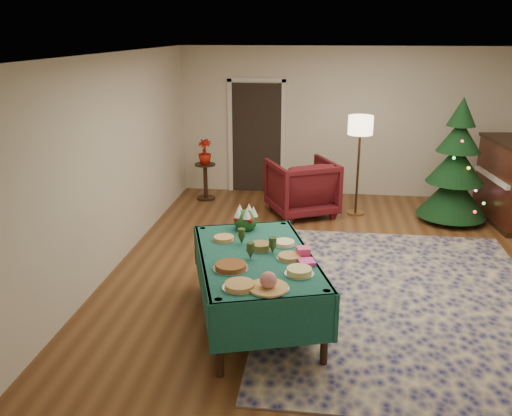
# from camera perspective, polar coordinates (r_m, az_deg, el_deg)

# --- Properties ---
(room_shell) EXTENTS (7.00, 7.00, 7.00)m
(room_shell) POSITION_cam_1_polar(r_m,az_deg,el_deg) (6.70, 10.05, 4.06)
(room_shell) COLOR #593319
(room_shell) RESTS_ON ground
(doorway) EXTENTS (1.08, 0.04, 2.16)m
(doorway) POSITION_cam_1_polar(r_m,az_deg,el_deg) (10.22, 0.07, 7.73)
(doorway) COLOR black
(doorway) RESTS_ON ground
(rug) EXTENTS (3.23, 4.22, 0.02)m
(rug) POSITION_cam_1_polar(r_m,az_deg,el_deg) (6.54, 15.18, -9.25)
(rug) COLOR #151750
(rug) RESTS_ON ground
(buffet_table) EXTENTS (1.67, 2.22, 0.77)m
(buffet_table) POSITION_cam_1_polar(r_m,az_deg,el_deg) (5.62, 0.02, -6.40)
(buffet_table) COLOR black
(buffet_table) RESTS_ON ground
(platter_0) EXTENTS (0.32, 0.32, 0.05)m
(platter_0) POSITION_cam_1_polar(r_m,az_deg,el_deg) (4.88, -1.72, -8.17)
(platter_0) COLOR silver
(platter_0) RESTS_ON buffet_table
(platter_1) EXTENTS (0.37, 0.37, 0.17)m
(platter_1) POSITION_cam_1_polar(r_m,az_deg,el_deg) (4.84, 1.31, -7.88)
(platter_1) COLOR silver
(platter_1) RESTS_ON buffet_table
(platter_2) EXTENTS (0.28, 0.28, 0.06)m
(platter_2) POSITION_cam_1_polar(r_m,az_deg,el_deg) (5.15, 4.57, -6.67)
(platter_2) COLOR silver
(platter_2) RESTS_ON buffet_table
(platter_3) EXTENTS (0.35, 0.35, 0.05)m
(platter_3) POSITION_cam_1_polar(r_m,az_deg,el_deg) (5.25, -2.67, -6.17)
(platter_3) COLOR silver
(platter_3) RESTS_ON buffet_table
(platter_4) EXTENTS (0.27, 0.27, 0.04)m
(platter_4) POSITION_cam_1_polar(r_m,az_deg,el_deg) (5.48, 3.56, -5.17)
(platter_4) COLOR silver
(platter_4) RESTS_ON buffet_table
(platter_5) EXTENTS (0.24, 0.24, 0.07)m
(platter_5) POSITION_cam_1_polar(r_m,az_deg,el_deg) (5.68, 0.52, -4.09)
(platter_5) COLOR silver
(platter_5) RESTS_ON buffet_table
(platter_6) EXTENTS (0.26, 0.26, 0.04)m
(platter_6) POSITION_cam_1_polar(r_m,az_deg,el_deg) (5.82, 2.98, -3.71)
(platter_6) COLOR silver
(platter_6) RESTS_ON buffet_table
(platter_7) EXTENTS (0.26, 0.26, 0.04)m
(platter_7) POSITION_cam_1_polar(r_m,az_deg,el_deg) (5.95, -3.41, -3.22)
(platter_7) COLOR silver
(platter_7) RESTS_ON buffet_table
(goblet_0) EXTENTS (0.08, 0.08, 0.18)m
(goblet_0) POSITION_cam_1_polar(r_m,az_deg,el_deg) (5.80, -1.53, -2.97)
(goblet_0) COLOR #2D471E
(goblet_0) RESTS_ON buffet_table
(goblet_1) EXTENTS (0.08, 0.08, 0.18)m
(goblet_1) POSITION_cam_1_polar(r_m,az_deg,el_deg) (5.56, 1.77, -3.93)
(goblet_1) COLOR #2D471E
(goblet_1) RESTS_ON buffet_table
(goblet_2) EXTENTS (0.08, 0.08, 0.18)m
(goblet_2) POSITION_cam_1_polar(r_m,az_deg,el_deg) (5.42, -0.59, -4.51)
(goblet_2) COLOR #2D471E
(goblet_2) RESTS_ON buffet_table
(napkin_stack) EXTENTS (0.19, 0.19, 0.04)m
(napkin_stack) POSITION_cam_1_polar(r_m,az_deg,el_deg) (5.37, 5.37, -5.71)
(napkin_stack) COLOR #F945B6
(napkin_stack) RESTS_ON buffet_table
(gift_box) EXTENTS (0.15, 0.15, 0.10)m
(gift_box) POSITION_cam_1_polar(r_m,az_deg,el_deg) (5.52, 4.97, -4.66)
(gift_box) COLOR #F94586
(gift_box) RESTS_ON buffet_table
(centerpiece) EXTENTS (0.28, 0.28, 0.32)m
(centerpiece) POSITION_cam_1_polar(r_m,az_deg,el_deg) (6.22, -1.11, -1.09)
(centerpiece) COLOR #1E4C1E
(centerpiece) RESTS_ON buffet_table
(armchair) EXTENTS (1.30, 1.28, 1.03)m
(armchair) POSITION_cam_1_polar(r_m,az_deg,el_deg) (9.03, 4.85, 2.45)
(armchair) COLOR #501116
(armchair) RESTS_ON ground
(floor_lamp) EXTENTS (0.40, 0.40, 1.66)m
(floor_lamp) POSITION_cam_1_polar(r_m,az_deg,el_deg) (8.97, 10.92, 7.93)
(floor_lamp) COLOR #A57F3F
(floor_lamp) RESTS_ON ground
(side_table) EXTENTS (0.37, 0.37, 0.67)m
(side_table) POSITION_cam_1_polar(r_m,az_deg,el_deg) (9.93, -5.34, 2.75)
(side_table) COLOR black
(side_table) RESTS_ON ground
(potted_plant) EXTENTS (0.25, 0.44, 0.25)m
(potted_plant) POSITION_cam_1_polar(r_m,az_deg,el_deg) (9.81, -5.41, 5.37)
(potted_plant) COLOR #A2180B
(potted_plant) RESTS_ON side_table
(christmas_tree) EXTENTS (1.29, 1.29, 2.00)m
(christmas_tree) POSITION_cam_1_polar(r_m,az_deg,el_deg) (9.14, 20.30, 4.06)
(christmas_tree) COLOR black
(christmas_tree) RESTS_ON ground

